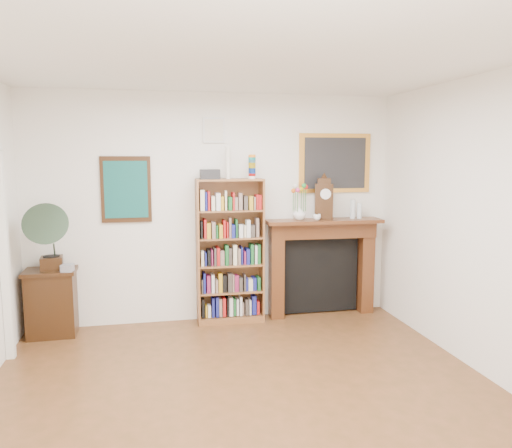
{
  "coord_description": "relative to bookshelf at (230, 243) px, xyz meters",
  "views": [
    {
      "loc": [
        -0.76,
        -3.59,
        2.05
      ],
      "look_at": [
        0.33,
        1.6,
        1.32
      ],
      "focal_mm": 35.0,
      "sensor_mm": 36.0,
      "label": 1
    }
  ],
  "objects": [
    {
      "name": "room",
      "position": [
        -0.17,
        -2.33,
        0.41
      ],
      "size": [
        4.51,
        5.01,
        2.81
      ],
      "color": "#513618",
      "rests_on": "ground"
    },
    {
      "name": "teal_poster",
      "position": [
        -1.22,
        0.15,
        0.66
      ],
      "size": [
        0.58,
        0.04,
        0.78
      ],
      "color": "black",
      "rests_on": "back_wall"
    },
    {
      "name": "small_picture",
      "position": [
        -0.17,
        0.15,
        1.36
      ],
      "size": [
        0.26,
        0.04,
        0.3
      ],
      "color": "white",
      "rests_on": "back_wall"
    },
    {
      "name": "gilt_painting",
      "position": [
        1.38,
        0.15,
        0.96
      ],
      "size": [
        0.95,
        0.04,
        0.75
      ],
      "color": "gold",
      "rests_on": "back_wall"
    },
    {
      "name": "bookshelf",
      "position": [
        0.0,
        0.0,
        0.0
      ],
      "size": [
        0.82,
        0.3,
        2.04
      ],
      "rotation": [
        0.0,
        0.0,
        -0.02
      ],
      "color": "brown",
      "rests_on": "floor"
    },
    {
      "name": "side_cabinet",
      "position": [
        -2.07,
        -0.06,
        -0.6
      ],
      "size": [
        0.57,
        0.42,
        0.77
      ],
      "primitive_type": "cube",
      "rotation": [
        0.0,
        0.0,
        0.01
      ],
      "color": "black",
      "rests_on": "floor"
    },
    {
      "name": "fireplace",
      "position": [
        1.2,
        0.06,
        -0.25
      ],
      "size": [
        1.49,
        0.41,
        1.25
      ],
      "rotation": [
        0.0,
        0.0,
        -0.04
      ],
      "color": "#4B2211",
      "rests_on": "floor"
    },
    {
      "name": "gramophone",
      "position": [
        -2.05,
        -0.17,
        0.22
      ],
      "size": [
        0.53,
        0.64,
        0.77
      ],
      "rotation": [
        0.0,
        0.0,
        0.12
      ],
      "color": "black",
      "rests_on": "side_cabinet"
    },
    {
      "name": "cd_stack",
      "position": [
        -1.86,
        -0.2,
        -0.18
      ],
      "size": [
        0.14,
        0.14,
        0.08
      ],
      "primitive_type": "cube",
      "rotation": [
        0.0,
        0.0,
        -0.2
      ],
      "color": "#ACABB7",
      "rests_on": "side_cabinet"
    },
    {
      "name": "mantel_clock",
      "position": [
        1.2,
        0.01,
        0.51
      ],
      "size": [
        0.25,
        0.18,
        0.52
      ],
      "rotation": [
        0.0,
        0.0,
        -0.28
      ],
      "color": "black",
      "rests_on": "fireplace"
    },
    {
      "name": "flower_vase",
      "position": [
        0.88,
        0.02,
        0.34
      ],
      "size": [
        0.17,
        0.17,
        0.17
      ],
      "primitive_type": "imported",
      "rotation": [
        0.0,
        0.0,
        0.08
      ],
      "color": "white",
      "rests_on": "fireplace"
    },
    {
      "name": "teacup",
      "position": [
        1.09,
        -0.06,
        0.3
      ],
      "size": [
        0.12,
        0.12,
        0.08
      ],
      "primitive_type": "imported",
      "rotation": [
        0.0,
        0.0,
        0.3
      ],
      "color": "white",
      "rests_on": "fireplace"
    },
    {
      "name": "bottle_left",
      "position": [
        1.59,
        0.02,
        0.38
      ],
      "size": [
        0.07,
        0.07,
        0.24
      ],
      "primitive_type": "cylinder",
      "color": "silver",
      "rests_on": "fireplace"
    },
    {
      "name": "bottle_right",
      "position": [
        1.68,
        -0.0,
        0.36
      ],
      "size": [
        0.06,
        0.06,
        0.2
      ],
      "primitive_type": "cylinder",
      "color": "silver",
      "rests_on": "fireplace"
    }
  ]
}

